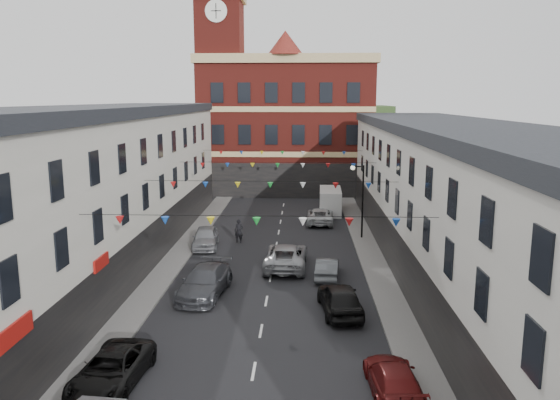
# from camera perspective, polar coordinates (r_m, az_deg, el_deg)

# --- Properties ---
(ground) EXTENTS (160.00, 160.00, 0.00)m
(ground) POSITION_cam_1_polar(r_m,az_deg,el_deg) (31.11, -1.44, -10.52)
(ground) COLOR black
(ground) RESTS_ON ground
(pavement_left) EXTENTS (1.80, 64.00, 0.15)m
(pavement_left) POSITION_cam_1_polar(r_m,az_deg,el_deg) (34.07, -13.01, -8.76)
(pavement_left) COLOR #605E5B
(pavement_left) RESTS_ON ground
(pavement_right) EXTENTS (1.80, 64.00, 0.15)m
(pavement_right) POSITION_cam_1_polar(r_m,az_deg,el_deg) (33.27, 10.89, -9.15)
(pavement_right) COLOR #605E5B
(pavement_right) RESTS_ON ground
(terrace_left) EXTENTS (8.40, 56.00, 10.70)m
(terrace_left) POSITION_cam_1_polar(r_m,az_deg,el_deg) (33.48, -21.92, -0.25)
(terrace_left) COLOR beige
(terrace_left) RESTS_ON ground
(terrace_right) EXTENTS (8.40, 56.00, 9.70)m
(terrace_right) POSITION_cam_1_polar(r_m,az_deg,el_deg) (32.16, 20.09, -1.46)
(terrace_right) COLOR silver
(terrace_right) RESTS_ON ground
(civic_building) EXTENTS (20.60, 13.30, 18.50)m
(civic_building) POSITION_cam_1_polar(r_m,az_deg,el_deg) (67.00, 0.68, 7.97)
(civic_building) COLOR maroon
(civic_building) RESTS_ON ground
(clock_tower) EXTENTS (5.60, 5.60, 30.00)m
(clock_tower) POSITION_cam_1_polar(r_m,az_deg,el_deg) (64.76, -6.23, 13.84)
(clock_tower) COLOR maroon
(clock_tower) RESTS_ON ground
(distant_hill) EXTENTS (40.00, 14.00, 10.00)m
(distant_hill) POSITION_cam_1_polar(r_m,az_deg,el_deg) (91.37, -1.40, 6.70)
(distant_hill) COLOR #2F4721
(distant_hill) RESTS_ON ground
(street_lamp) EXTENTS (1.10, 0.36, 6.00)m
(street_lamp) POSITION_cam_1_polar(r_m,az_deg,el_deg) (43.82, 8.34, 0.89)
(street_lamp) COLOR black
(street_lamp) RESTS_ON ground
(car_left_c) EXTENTS (2.60, 5.03, 1.36)m
(car_left_c) POSITION_cam_1_polar(r_m,az_deg,el_deg) (23.47, -17.19, -16.56)
(car_left_c) COLOR black
(car_left_c) RESTS_ON ground
(car_left_d) EXTENTS (2.93, 5.87, 1.64)m
(car_left_d) POSITION_cam_1_polar(r_m,az_deg,el_deg) (32.02, -7.86, -8.44)
(car_left_d) COLOR #3C3D43
(car_left_d) RESTS_ON ground
(car_left_e) EXTENTS (2.27, 4.77, 1.58)m
(car_left_e) POSITION_cam_1_polar(r_m,az_deg,el_deg) (41.94, -7.79, -3.89)
(car_left_e) COLOR gray
(car_left_e) RESTS_ON ground
(car_right_c) EXTENTS (2.03, 4.59, 1.31)m
(car_right_c) POSITION_cam_1_polar(r_m,az_deg,el_deg) (22.30, 11.78, -17.89)
(car_right_c) COLOR #5D1212
(car_right_c) RESTS_ON ground
(car_right_d) EXTENTS (2.48, 5.00, 1.64)m
(car_right_d) POSITION_cam_1_polar(r_m,az_deg,el_deg) (29.36, 6.29, -10.19)
(car_right_d) COLOR black
(car_right_d) RESTS_ON ground
(car_right_e) EXTENTS (1.75, 4.05, 1.30)m
(car_right_e) POSITION_cam_1_polar(r_m,az_deg,el_deg) (34.87, 4.98, -7.07)
(car_right_e) COLOR #52555A
(car_right_e) RESTS_ON ground
(car_right_f) EXTENTS (2.53, 5.18, 1.42)m
(car_right_f) POSITION_cam_1_polar(r_m,az_deg,el_deg) (49.58, 4.20, -1.66)
(car_right_f) COLOR #B9BBBE
(car_right_f) RESTS_ON ground
(moving_car) EXTENTS (2.92, 5.96, 1.63)m
(moving_car) POSITION_cam_1_polar(r_m,az_deg,el_deg) (36.71, 0.64, -5.85)
(moving_car) COLOR #A0A2A6
(moving_car) RESTS_ON ground
(white_van) EXTENTS (2.25, 5.46, 2.39)m
(white_van) POSITION_cam_1_polar(r_m,az_deg,el_deg) (54.09, 5.27, -0.12)
(white_van) COLOR beige
(white_van) RESTS_ON ground
(pedestrian) EXTENTS (0.75, 0.57, 1.87)m
(pedestrian) POSITION_cam_1_polar(r_m,az_deg,el_deg) (42.96, -4.33, -3.26)
(pedestrian) COLOR black
(pedestrian) RESTS_ON ground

